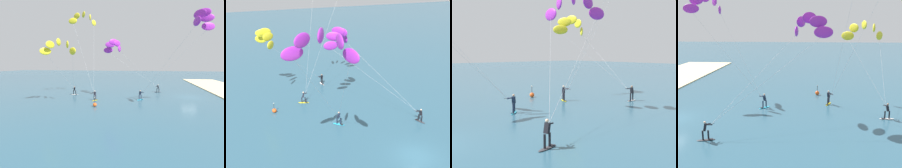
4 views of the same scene
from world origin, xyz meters
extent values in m
ellipsoid|color=#333338|center=(4.85, 5.43, 0.04)|extent=(0.74, 1.54, 0.08)
cube|color=black|center=(4.74, 5.83, 0.09)|extent=(0.35, 0.34, 0.02)
cylinder|color=black|center=(4.91, 5.22, 0.47)|extent=(0.14, 0.14, 0.78)
cylinder|color=black|center=(4.79, 5.64, 0.47)|extent=(0.14, 0.14, 0.78)
cube|color=black|center=(4.85, 5.43, 1.16)|extent=(0.37, 0.39, 0.63)
sphere|color=beige|center=(4.85, 5.43, 1.58)|extent=(0.20, 0.20, 0.20)
cylinder|color=black|center=(4.50, 5.85, 1.31)|extent=(0.38, 0.44, 0.03)
cylinder|color=black|center=(4.59, 5.57, 1.34)|extent=(0.57, 0.36, 0.15)
cylinder|color=black|center=(4.76, 5.71, 1.34)|extent=(0.28, 0.60, 0.15)
ellipsoid|color=purple|center=(-0.66, 15.14, 8.68)|extent=(0.47, 1.82, 1.10)
ellipsoid|color=purple|center=(-1.25, 14.64, 9.65)|extent=(0.85, 1.81, 1.10)
ellipsoid|color=purple|center=(-2.24, 13.80, 10.03)|extent=(1.41, 1.58, 1.10)
ellipsoid|color=purple|center=(-3.23, 12.96, 9.65)|extent=(1.75, 1.11, 1.10)
ellipsoid|color=purple|center=(-3.82, 12.47, 8.68)|extent=(1.82, 0.47, 1.10)
cylinder|color=#B2B2B7|center=(1.92, 10.50, 4.84)|extent=(5.18, 9.30, 7.08)
cylinder|color=#B2B2B7|center=(0.34, 9.16, 4.84)|extent=(8.33, 6.63, 7.08)
ellipsoid|color=yellow|center=(-6.40, 16.19, 0.04)|extent=(1.52, 0.90, 0.08)
cube|color=black|center=(-6.02, 16.03, 0.09)|extent=(0.37, 0.37, 0.02)
cylinder|color=black|center=(-6.60, 16.27, 0.47)|extent=(0.14, 0.14, 0.78)
cylinder|color=black|center=(-6.20, 16.10, 0.47)|extent=(0.14, 0.14, 0.78)
cube|color=black|center=(-6.40, 16.19, 1.16)|extent=(0.41, 0.40, 0.63)
sphere|color=beige|center=(-6.40, 16.19, 1.58)|extent=(0.20, 0.20, 0.20)
cylinder|color=black|center=(-5.95, 16.51, 1.31)|extent=(0.46, 0.35, 0.03)
cylinder|color=black|center=(-6.24, 16.44, 1.34)|extent=(0.40, 0.56, 0.15)
cylinder|color=black|center=(-6.11, 16.26, 1.34)|extent=(0.61, 0.23, 0.15)
cylinder|color=#B2B2B7|center=(-3.17, 17.25, 7.46)|extent=(5.57, 1.50, 12.31)
cylinder|color=#B2B2B7|center=(-4.37, 18.91, 7.46)|extent=(3.20, 4.81, 12.31)
ellipsoid|color=#23ADD1|center=(-4.40, 8.80, 0.04)|extent=(1.32, 1.31, 0.08)
cube|color=black|center=(-4.11, 8.51, 0.09)|extent=(0.40, 0.40, 0.02)
cylinder|color=#192338|center=(-4.56, 8.95, 0.47)|extent=(0.14, 0.14, 0.78)
cylinder|color=#192338|center=(-4.25, 8.64, 0.47)|extent=(0.14, 0.14, 0.78)
cube|color=#192338|center=(-4.40, 8.80, 1.16)|extent=(0.44, 0.44, 0.63)
sphere|color=tan|center=(-4.40, 8.80, 1.58)|extent=(0.20, 0.20, 0.20)
cylinder|color=black|center=(-4.69, 8.33, 1.31)|extent=(0.32, 0.48, 0.03)
cylinder|color=#192338|center=(-4.46, 8.51, 1.34)|extent=(0.20, 0.61, 0.15)
cylinder|color=#192338|center=(-4.64, 8.62, 1.34)|extent=(0.54, 0.43, 0.15)
ellipsoid|color=purple|center=(-11.33, 1.84, 11.24)|extent=(1.92, 0.74, 1.10)
ellipsoid|color=purple|center=(-10.65, 1.41, 12.27)|extent=(1.73, 1.36, 1.10)
ellipsoid|color=purple|center=(-8.32, -0.04, 12.27)|extent=(0.63, 1.92, 1.10)
ellipsoid|color=purple|center=(-7.64, -0.47, 11.24)|extent=(0.74, 1.92, 1.10)
cylinder|color=#B2B2B7|center=(-8.01, 5.09, 6.13)|extent=(6.65, 6.51, 9.64)
cylinder|color=#B2B2B7|center=(-6.17, 3.93, 6.13)|extent=(2.96, 8.82, 9.64)
ellipsoid|color=white|center=(-1.54, 21.77, 0.04)|extent=(0.47, 1.52, 0.08)
cube|color=black|center=(-1.51, 21.36, 0.09)|extent=(0.31, 0.30, 0.02)
cylinder|color=black|center=(-1.56, 21.99, 0.47)|extent=(0.14, 0.14, 0.78)
cylinder|color=black|center=(-1.52, 21.55, 0.47)|extent=(0.14, 0.14, 0.78)
cube|color=black|center=(-1.54, 21.77, 1.16)|extent=(0.32, 0.34, 0.63)
sphere|color=#9E7051|center=(-1.54, 21.77, 1.58)|extent=(0.20, 0.20, 0.20)
cylinder|color=black|center=(-2.09, 21.70, 1.31)|extent=(0.55, 0.11, 0.03)
cylinder|color=black|center=(-1.80, 21.63, 1.34)|extent=(0.57, 0.38, 0.15)
cylinder|color=black|center=(-1.83, 21.84, 1.34)|extent=(0.61, 0.23, 0.15)
ellipsoid|color=yellow|center=(-10.34, 22.61, 7.98)|extent=(1.61, 1.33, 1.10)
ellipsoid|color=yellow|center=(-10.24, 21.86, 8.94)|extent=(1.80, 0.76, 1.10)
ellipsoid|color=yellow|center=(-10.06, 20.59, 9.31)|extent=(1.81, 0.56, 1.10)
ellipsoid|color=yellow|center=(-9.88, 19.31, 8.94)|extent=(1.70, 1.18, 1.10)
ellipsoid|color=yellow|center=(-9.78, 18.56, 7.98)|extent=(1.33, 1.61, 1.10)
cylinder|color=#B2B2B7|center=(-6.21, 22.15, 4.49)|extent=(8.27, 0.93, 6.38)
cylinder|color=#B2B2B7|center=(-5.93, 20.13, 4.49)|extent=(7.71, 3.16, 6.38)
sphere|color=#EA5119|center=(-10.71, 14.96, 0.28)|extent=(0.56, 0.56, 0.56)
cylinder|color=#262628|center=(-10.71, 14.96, 0.91)|extent=(0.06, 0.06, 0.70)
sphere|color=#F2F2CC|center=(-10.71, 14.96, 1.32)|extent=(0.12, 0.12, 0.12)
camera|label=1|loc=(-36.30, 7.44, 6.18)|focal=30.24mm
camera|label=2|loc=(-16.46, -17.88, 16.84)|focal=45.17mm
camera|label=3|loc=(17.02, -3.73, 5.29)|focal=45.80mm
camera|label=4|loc=(25.31, 13.97, 9.44)|focal=43.76mm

